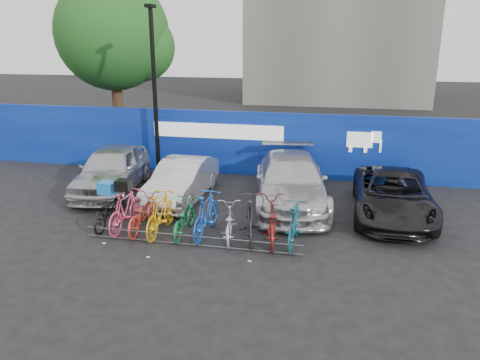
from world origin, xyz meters
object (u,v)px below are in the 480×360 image
(bike_8, at_px, (271,220))
(car_2, at_px, (291,181))
(car_3, at_px, (393,195))
(bike_6, at_px, (229,222))
(car_1, at_px, (182,181))
(bike_0, at_px, (109,210))
(bike_3, at_px, (161,214))
(bike_5, at_px, (206,214))
(bike_9, at_px, (295,224))
(bike_7, at_px, (250,218))
(bike_rack, at_px, (190,240))
(bike_1, at_px, (125,210))
(bike_4, at_px, (184,218))
(car_0, at_px, (112,169))
(lamppost, at_px, (154,87))
(bike_2, at_px, (142,214))
(tree, at_px, (118,36))

(bike_8, bearing_deg, car_2, -103.13)
(car_3, bearing_deg, bike_6, -148.49)
(car_1, relative_size, bike_0, 2.19)
(bike_3, xyz_separation_m, bike_5, (1.20, 0.15, 0.02))
(car_1, relative_size, bike_9, 2.16)
(bike_3, bearing_deg, car_3, -155.47)
(bike_3, xyz_separation_m, bike_7, (2.35, 0.14, 0.02))
(bike_rack, bearing_deg, car_2, 59.91)
(bike_1, bearing_deg, bike_4, -177.84)
(car_0, bearing_deg, bike_5, -44.74)
(car_0, bearing_deg, lamppost, 63.20)
(lamppost, relative_size, bike_7, 3.14)
(bike_6, bearing_deg, bike_7, 178.03)
(lamppost, relative_size, bike_2, 3.30)
(tree, bearing_deg, bike_5, -54.83)
(car_2, relative_size, bike_2, 2.82)
(bike_4, bearing_deg, car_3, -156.79)
(bike_7, bearing_deg, car_1, -56.12)
(bike_9, bearing_deg, bike_3, 4.23)
(bike_1, bearing_deg, car_1, -102.64)
(car_1, xyz_separation_m, bike_9, (3.85, -2.63, -0.10))
(bike_2, bearing_deg, bike_9, 179.48)
(tree, relative_size, bike_5, 4.02)
(tree, xyz_separation_m, bike_3, (5.78, -10.06, -4.50))
(bike_6, bearing_deg, bike_8, 175.66)
(car_0, distance_m, car_3, 9.03)
(bike_4, distance_m, bike_9, 2.90)
(bike_2, height_order, bike_8, bike_8)
(tree, distance_m, bike_6, 13.39)
(bike_rack, distance_m, bike_6, 1.09)
(tree, bearing_deg, car_0, -67.78)
(bike_rack, xyz_separation_m, bike_7, (1.36, 0.73, 0.42))
(car_0, bearing_deg, car_2, -10.05)
(bike_1, distance_m, bike_2, 0.48)
(car_0, xyz_separation_m, car_1, (2.59, -0.39, -0.12))
(bike_rack, distance_m, bike_4, 0.83)
(car_3, bearing_deg, bike_8, -142.13)
(bike_7, bearing_deg, bike_rack, 15.87)
(bike_rack, distance_m, bike_5, 0.88)
(lamppost, bearing_deg, tree, 127.51)
(lamppost, xyz_separation_m, bike_8, (5.11, -5.22, -2.72))
(tree, bearing_deg, bike_1, -64.58)
(car_1, relative_size, bike_5, 2.03)
(car_3, xyz_separation_m, bike_9, (-2.58, -2.55, -0.10))
(lamppost, distance_m, bike_7, 7.46)
(bike_4, height_order, bike_8, bike_8)
(bike_rack, bearing_deg, bike_1, 161.66)
(bike_6, distance_m, bike_9, 1.69)
(car_0, height_order, bike_3, car_0)
(car_2, distance_m, bike_5, 3.43)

